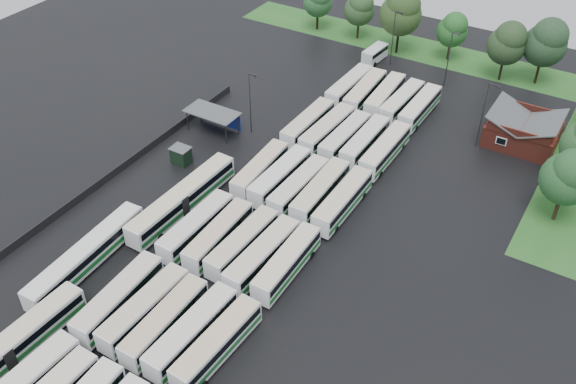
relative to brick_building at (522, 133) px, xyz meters
The scene contains 49 objects.
ground 49.08m from the brick_building, 119.30° to the right, with size 160.00×160.00×0.00m, color black.
brick_building is the anchor object (origin of this frame).
wash_shed 46.14m from the brick_building, 153.27° to the right, with size 8.20×4.20×3.58m.
utility_hut 50.26m from the brick_building, 143.11° to the right, with size 2.70×2.20×2.62m.
grass_strip_north 31.19m from the brick_building, 134.96° to the left, with size 80.00×10.00×0.01m, color #296322.
west_fence 57.83m from the brick_building, 143.04° to the right, with size 0.10×50.00×1.20m, color #2D2D30.
bus_r1c0 62.28m from the brick_building, 117.19° to the right, with size 3.12×12.44×3.43m.
bus_r1c1 60.56m from the brick_building, 114.50° to the right, with size 2.81×12.04×3.34m.
bus_r1c2 59.57m from the brick_building, 111.82° to the right, with size 2.66×11.88×3.30m.
bus_r1c3 58.11m from the brick_building, 108.96° to the right, with size 3.03×12.33×3.41m.
bus_r1c4 57.07m from the brick_building, 106.04° to the right, with size 3.07×12.00×3.31m.
bus_r2c0 50.54m from the brick_building, 124.27° to the right, with size 2.73×12.21×3.39m.
bus_r2c1 48.63m from the brick_building, 121.30° to the right, with size 2.84×11.83×3.27m.
bus_r2c2 46.72m from the brick_building, 118.08° to the right, with size 2.88×11.90×3.29m.
bus_r2c3 45.84m from the brick_building, 114.22° to the right, with size 3.03×12.37×3.42m.
bus_r2c4 44.24m from the brick_building, 110.84° to the right, with size 2.74×11.94×3.31m.
bus_r3c0 39.63m from the brick_building, 135.49° to the right, with size 3.00×11.87×3.28m.
bus_r3c1 37.38m from the brick_building, 132.15° to the right, with size 2.85×12.20×3.38m.
bus_r3c2 35.72m from the brick_building, 127.73° to the right, with size 2.83×11.89×3.29m.
bus_r3c3 33.57m from the brick_building, 124.17° to the right, with size 2.85×12.35×3.42m.
bus_r3c4 31.99m from the brick_building, 118.90° to the right, with size 2.64×12.29×3.42m.
bus_r4c0 31.84m from the brick_building, 153.45° to the right, with size 2.70×12.12×3.37m.
bus_r4c1 28.90m from the brick_building, 150.29° to the right, with size 3.12×12.40×3.42m.
bus_r4c2 26.40m from the brick_building, 146.54° to the right, with size 2.80×11.90×3.30m.
bus_r4c3 23.67m from the brick_building, 143.29° to the right, with size 2.54×11.89×3.31m.
bus_r4c4 21.36m from the brick_building, 136.76° to the right, with size 2.67×12.23×3.40m.
bus_r5c0 28.37m from the brick_building, behind, with size 2.84×12.19×3.38m.
bus_r5c1 25.36m from the brick_building, behind, with size 3.10×12.28×3.39m.
bus_r5c2 22.06m from the brick_building, behind, with size 3.09×12.10×3.34m.
bus_r5c3 18.97m from the brick_building, behind, with size 2.96×11.84×3.27m.
bus_r5c4 15.82m from the brick_building, behind, with size 2.65×11.89×3.30m.
artic_bus_west_a 73.92m from the brick_building, 116.64° to the right, with size 3.12×17.71×3.27m.
artic_bus_west_b 50.82m from the brick_building, 130.87° to the right, with size 3.17×18.75×3.47m.
artic_bus_west_c 63.75m from the brick_building, 124.76° to the right, with size 3.20×17.81×3.29m.
minibus 32.96m from the brick_building, 156.31° to the left, with size 2.71×6.17×2.62m.
tree_north_0 50.04m from the brick_building, 156.51° to the left, with size 5.67×5.67×9.38m.
tree_north_1 42.37m from the brick_building, 151.29° to the left, with size 5.81×5.81×9.62m.
tree_north_2 34.06m from the brick_building, 146.64° to the left, with size 7.61×7.61×12.61m.
tree_north_3 28.30m from the brick_building, 132.21° to the left, with size 5.55×5.55×9.19m.
tree_north_4 20.51m from the brick_building, 115.08° to the left, with size 6.55×6.55×10.86m.
tree_north_5 20.99m from the brick_building, 97.78° to the left, with size 7.23×7.23×11.97m.
tree_east_0 18.34m from the brick_building, 60.47° to the right, with size 6.61×6.61×10.94m.
lamp_post_ne 7.99m from the brick_building, 141.39° to the right, with size 1.64×0.32×10.63m.
lamp_post_nw 40.58m from the brick_building, 153.20° to the right, with size 1.55×0.30×10.08m.
lamp_post_back_w 30.44m from the brick_building, 153.51° to the left, with size 1.56×0.30×10.11m.
lamp_post_back_e 19.61m from the brick_building, 145.46° to the left, with size 1.52×0.30×9.89m.
puddle_0 66.86m from the brick_building, 112.71° to the right, with size 4.75×4.75×0.01m, color black.
puddle_2 53.83m from the brick_building, 129.04° to the right, with size 6.36×6.36×0.01m, color black.
puddle_3 50.50m from the brick_building, 110.89° to the right, with size 4.91×4.91×0.01m, color black.
Camera 1 is at (35.62, -43.58, 53.79)m, focal length 40.00 mm.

